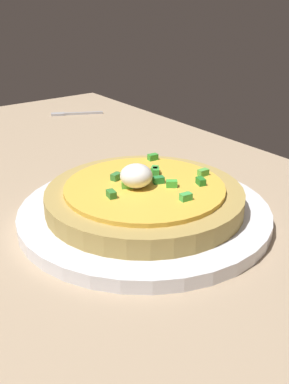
% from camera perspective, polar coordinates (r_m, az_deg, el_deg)
% --- Properties ---
extents(dining_table, '(1.23, 0.75, 0.03)m').
position_cam_1_polar(dining_table, '(0.56, -7.36, -5.23)').
color(dining_table, tan).
rests_on(dining_table, ground).
extents(plate, '(0.30, 0.30, 0.02)m').
position_cam_1_polar(plate, '(0.55, 0.00, -2.63)').
color(plate, white).
rests_on(plate, dining_table).
extents(pizza, '(0.23, 0.23, 0.06)m').
position_cam_1_polar(pizza, '(0.54, -0.02, -0.55)').
color(pizza, '#AC904C').
rests_on(pizza, plate).
extents(fork, '(0.06, 0.10, 0.01)m').
position_cam_1_polar(fork, '(1.02, -8.95, 9.58)').
color(fork, '#B7B7BC').
rests_on(fork, dining_table).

